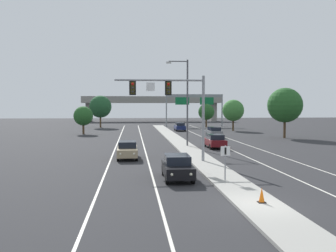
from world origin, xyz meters
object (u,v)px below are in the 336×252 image
median_sign_post (225,158)px  tree_far_right_b (206,112)px  tree_far_left_b (100,107)px  overhead_signal_mast (175,100)px  car_receding_grey (214,132)px  car_receding_darkred (215,141)px  car_receding_navy (180,127)px  street_lamp_median (186,97)px  traffic_cone_median_nose (262,195)px  car_oncoming_black (177,167)px  highway_sign_gantry (194,100)px  tree_far_left_a (83,116)px  tree_far_right_c (285,105)px  car_oncoming_tan (127,150)px  tree_far_right_a (233,110)px

median_sign_post → tree_far_right_b: (10.76, 60.97, 1.83)m
tree_far_right_b → tree_far_left_b: bearing=-179.8°
overhead_signal_mast → tree_far_left_b: size_ratio=1.07×
car_receding_grey → tree_far_left_b: 33.50m
car_receding_darkred → car_receding_navy: bearing=90.6°
median_sign_post → street_lamp_median: street_lamp_median is taller
traffic_cone_median_nose → tree_far_left_b: tree_far_left_b is taller
street_lamp_median → car_oncoming_black: (-3.24, -19.28, -4.97)m
highway_sign_gantry → tree_far_left_b: 21.45m
car_receding_navy → tree_far_left_a: bearing=-159.0°
car_receding_grey → tree_far_right_c: tree_far_right_c is taller
street_lamp_median → car_oncoming_tan: bearing=-125.6°
traffic_cone_median_nose → tree_far_right_b: bearing=81.2°
car_oncoming_black → tree_far_right_b: tree_far_right_b is taller
median_sign_post → car_receding_grey: median_sign_post is taller
overhead_signal_mast → street_lamp_median: size_ratio=0.75×
street_lamp_median → tree_far_right_b: size_ratio=1.91×
tree_far_right_b → tree_far_left_a: size_ratio=1.11×
highway_sign_gantry → tree_far_left_a: (-22.54, -21.39, -3.08)m
traffic_cone_median_nose → tree_far_right_b: size_ratio=0.14×
car_receding_darkred → car_receding_navy: size_ratio=1.01×
car_receding_grey → traffic_cone_median_nose: (-6.21, -39.40, -0.31)m
tree_far_left_a → tree_far_right_c: bearing=-18.9°
overhead_signal_mast → car_receding_darkred: (5.77, 10.73, -4.52)m
overhead_signal_mast → car_receding_grey: size_ratio=1.68×
tree_far_left_a → tree_far_right_a: tree_far_right_a is taller
median_sign_post → tree_far_left_b: size_ratio=0.31×
overhead_signal_mast → car_receding_grey: (8.86, 25.37, -4.52)m
median_sign_post → tree_far_right_c: size_ratio=0.29×
tree_far_right_b → tree_far_right_c: size_ratio=0.70×
car_oncoming_black → tree_far_right_c: size_ratio=0.60×
street_lamp_median → car_receding_darkred: (3.16, -1.49, -4.97)m
overhead_signal_mast → tree_far_left_b: overhead_signal_mast is taller
tree_far_right_a → traffic_cone_median_nose: bearing=-103.7°
car_receding_darkred → tree_far_right_b: bearing=80.2°
car_receding_darkred → tree_far_right_b: tree_far_right_b is taller
car_oncoming_tan → tree_far_left_a: size_ratio=0.95×
car_receding_darkred → tree_far_right_b: size_ratio=0.86×
highway_sign_gantry → tree_far_right_c: (8.36, -31.96, -1.27)m
overhead_signal_mast → car_oncoming_black: 8.41m
median_sign_post → tree_far_left_b: 62.29m
car_receding_darkred → tree_far_right_a: tree_far_right_a is taller
overhead_signal_mast → tree_far_right_b: bearing=76.1°
car_oncoming_tan → tree_far_left_b: size_ratio=0.64×
overhead_signal_mast → car_receding_darkred: size_ratio=1.67×
street_lamp_median → tree_far_left_b: 42.30m
overhead_signal_mast → car_receding_darkred: bearing=61.7°
car_receding_grey → tree_far_right_a: size_ratio=0.75×
car_oncoming_tan → tree_far_right_c: size_ratio=0.60×
highway_sign_gantry → tree_far_left_a: 31.22m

